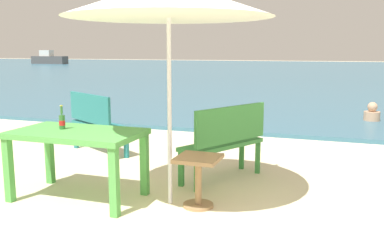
{
  "coord_description": "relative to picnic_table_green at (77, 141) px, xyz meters",
  "views": [
    {
      "loc": [
        1.35,
        -2.75,
        1.63
      ],
      "look_at": [
        -0.64,
        3.0,
        0.6
      ],
      "focal_mm": 39.18,
      "sensor_mm": 36.0,
      "label": 1
    }
  ],
  "objects": [
    {
      "name": "side_table_wood",
      "position": [
        1.33,
        0.18,
        -0.3
      ],
      "size": [
        0.44,
        0.44,
        0.54
      ],
      "color": "#9E7A51",
      "rests_on": "ground_plane"
    },
    {
      "name": "picnic_table_green",
      "position": [
        0.0,
        0.0,
        0.0
      ],
      "size": [
        1.4,
        0.8,
        0.76
      ],
      "color": "#4C9E47",
      "rests_on": "ground_plane"
    },
    {
      "name": "beer_bottle_amber",
      "position": [
        -0.2,
        0.03,
        0.2
      ],
      "size": [
        0.07,
        0.07,
        0.26
      ],
      "color": "#2D662D",
      "rests_on": "picnic_table_green"
    },
    {
      "name": "bench_green_left",
      "position": [
        1.37,
        1.14,
        -0.11
      ],
      "size": [
        0.89,
        1.23,
        0.95
      ],
      "color": "#3D8C42",
      "rests_on": "ground_plane"
    },
    {
      "name": "bench_teal_center",
      "position": [
        -0.91,
        1.82,
        -0.11
      ],
      "size": [
        1.22,
        0.9,
        0.95
      ],
      "color": "#237275",
      "rests_on": "ground_plane"
    },
    {
      "name": "boat_cargo_ship",
      "position": [
        -27.19,
        34.67,
        -0.04
      ],
      "size": [
        4.04,
        1.1,
        1.47
      ],
      "color": "#4C4C4C",
      "rests_on": "sea_water"
    },
    {
      "name": "sea_water",
      "position": [
        1.29,
        28.96,
        -0.61
      ],
      "size": [
        120.0,
        50.0,
        0.08
      ],
      "primitive_type": "cube",
      "color": "#386B84",
      "rests_on": "ground_plane"
    },
    {
      "name": "swimmer_person",
      "position": [
        3.4,
        6.11,
        -0.41
      ],
      "size": [
        0.34,
        0.34,
        0.41
      ],
      "color": "tan",
      "rests_on": "sea_water"
    }
  ]
}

